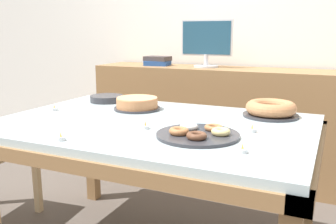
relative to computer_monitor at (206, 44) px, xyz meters
The scene contains 14 objects.
wall_back 0.40m from the computer_monitor, 61.25° to the left, with size 8.00×0.10×2.60m, color white.
dining_table 1.37m from the computer_monitor, 82.73° to the right, with size 1.57×1.08×0.75m.
sideboard 0.66m from the computer_monitor, ahead, with size 2.19×0.44×0.90m.
computer_monitor is the anchor object (origin of this frame).
book_stack 0.46m from the computer_monitor, behind, with size 0.22×0.20×0.08m.
cake_chocolate_round 1.11m from the computer_monitor, 92.75° to the right, with size 0.26×0.26×0.07m.
cake_golden_bundt 1.19m from the computer_monitor, 53.97° to the right, with size 0.29×0.29×0.08m.
pastry_platter 1.56m from the computer_monitor, 72.33° to the right, with size 0.35×0.35×0.04m.
plate_stack 1.04m from the computer_monitor, 110.75° to the right, with size 0.21×0.21×0.04m.
tealight_centre 1.49m from the computer_monitor, 63.02° to the right, with size 0.04×0.04×0.04m.
tealight_near_cakes 1.49m from the computer_monitor, 82.11° to the right, with size 0.04×0.04×0.04m.
tealight_near_front 1.78m from the computer_monitor, 90.90° to the right, with size 0.04×0.04×0.04m.
tealight_left_edge 1.77m from the computer_monitor, 66.72° to the right, with size 0.04×0.04×0.04m.
tealight_right_edge 1.41m from the computer_monitor, 109.75° to the right, with size 0.04×0.04×0.04m.
Camera 1 is at (0.82, -1.61, 1.18)m, focal length 40.00 mm.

